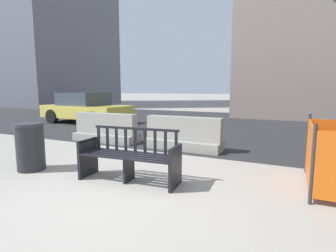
# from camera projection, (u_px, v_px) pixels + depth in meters

# --- Properties ---
(ground_plane) EXTENTS (200.00, 200.00, 0.00)m
(ground_plane) POSITION_uv_depth(u_px,v_px,m) (112.00, 196.00, 3.77)
(ground_plane) COLOR gray
(street_asphalt) EXTENTS (120.00, 12.00, 0.01)m
(street_asphalt) POSITION_uv_depth(u_px,v_px,m) (236.00, 125.00, 11.53)
(street_asphalt) COLOR #28282B
(street_asphalt) RESTS_ON ground
(street_bench) EXTENTS (1.73, 0.67, 0.88)m
(street_bench) POSITION_uv_depth(u_px,v_px,m) (129.00, 158.00, 4.37)
(street_bench) COLOR black
(street_bench) RESTS_ON ground
(jersey_barrier_centre) EXTENTS (2.00, 0.69, 0.84)m
(jersey_barrier_centre) POSITION_uv_depth(u_px,v_px,m) (184.00, 136.00, 6.76)
(jersey_barrier_centre) COLOR gray
(jersey_barrier_centre) RESTS_ON ground
(jersey_barrier_left) EXTENTS (2.02, 0.73, 0.84)m
(jersey_barrier_left) POSITION_uv_depth(u_px,v_px,m) (106.00, 130.00, 7.76)
(jersey_barrier_left) COLOR gray
(jersey_barrier_left) RESTS_ON ground
(car_sedan_mid) EXTENTS (4.16, 2.14, 1.40)m
(car_sedan_mid) POSITION_uv_depth(u_px,v_px,m) (86.00, 108.00, 12.17)
(car_sedan_mid) COLOR #DBC64C
(car_sedan_mid) RESTS_ON ground
(trash_bin) EXTENTS (0.53, 0.53, 0.90)m
(trash_bin) POSITION_uv_depth(u_px,v_px,m) (30.00, 146.00, 4.97)
(trash_bin) COLOR #232326
(trash_bin) RESTS_ON ground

